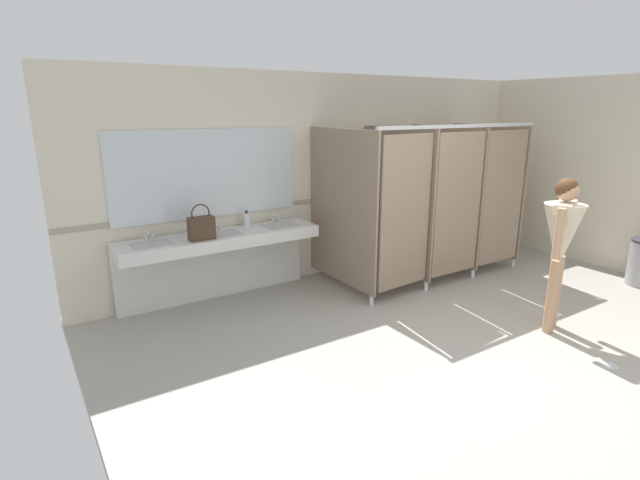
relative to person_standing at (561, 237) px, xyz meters
The scene contains 10 objects.
ground_plane 1.29m from the person_standing, behind, with size 7.23×6.49×0.10m, color #9E998E.
wall_back 3.03m from the person_standing, 103.99° to the left, with size 7.23×0.12×2.72m, color beige.
wall_back_tile_band 2.95m from the person_standing, 104.29° to the left, with size 7.23×0.01×0.06m, color #9E937F.
vanity_counter 3.75m from the person_standing, 134.79° to the left, with size 2.37×0.56×0.97m.
mirror_panel 3.91m from the person_standing, 132.70° to the left, with size 2.27×0.02×1.03m, color silver.
bathroom_stalls 1.96m from the person_standing, 85.56° to the left, with size 2.75×1.40×2.08m.
person_standing is the anchor object (origin of this frame).
handbag 3.78m from the person_standing, 140.12° to the left, with size 0.28×0.14×0.40m.
soap_dispenser 3.51m from the person_standing, 129.06° to the left, with size 0.07×0.07×0.20m.
floor_drain_cover 1.29m from the person_standing, 108.18° to the right, with size 0.14×0.14×0.01m, color #B7BABF.
Camera 1 is at (-3.87, -2.52, 2.26)m, focal length 26.96 mm.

